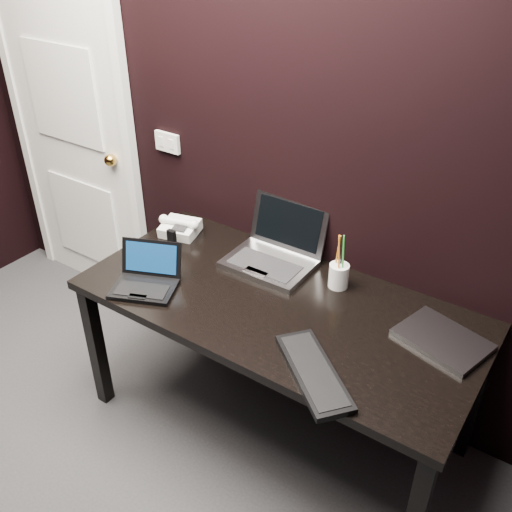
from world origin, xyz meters
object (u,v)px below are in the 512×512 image
Objects in this scene: silver_laptop at (274,253)px; closed_laptop at (443,340)px; netbook at (146,280)px; door at (72,129)px; desk at (277,316)px; pen_cup at (339,275)px; ext_keyboard at (314,372)px; mobile_phone at (171,241)px; desk_phone at (180,227)px.

closed_laptop is (0.84, -0.11, -0.04)m from silver_laptop.
silver_laptop is (0.35, 0.48, 0.02)m from netbook.
door is 1.73m from desk.
pen_cup is (0.34, -0.01, 0.01)m from silver_laptop.
ext_keyboard is at bearing -46.34° from silver_laptop.
door reaches higher than closed_laptop.
ext_keyboard is 1.13× the size of closed_laptop.
silver_laptop reaches higher than closed_laptop.
netbook is at bearing -67.67° from mobile_phone.
netbook reaches higher than ext_keyboard.
netbook is at bearing -126.28° from silver_laptop.
ext_keyboard is 1.15m from desk_phone.
pen_cup reaches higher than closed_laptop.
silver_laptop reaches higher than netbook.
door is at bearing 151.64° from netbook.
door is 1.83m from pen_cup.
mobile_phone is at bearing 159.63° from ext_keyboard.
ext_keyboard is (0.52, -0.54, -0.04)m from silver_laptop.
door is 5.45× the size of silver_laptop.
desk_phone is 0.86m from pen_cup.
pen_cup is at bearing -0.97° from silver_laptop.
door is 1.07m from mobile_phone.
pen_cup is (0.86, 0.05, 0.02)m from desk_phone.
closed_laptop is at bearing 2.77° from mobile_phone.
ext_keyboard is at bearing -126.42° from closed_laptop.
door is 1.30m from netbook.
closed_laptop is (0.32, 0.43, -0.00)m from ext_keyboard.
mobile_phone is at bearing 112.33° from netbook.
closed_laptop is (0.66, 0.14, 0.09)m from desk.
ext_keyboard is 0.54m from closed_laptop.
ext_keyboard is at bearing -20.37° from mobile_phone.
pen_cup is at bearing 11.59° from mobile_phone.
desk_phone is (-0.53, -0.05, -0.01)m from silver_laptop.
closed_laptop is at bearing 12.11° from desk.
closed_laptop is (1.19, 0.37, -0.02)m from netbook.
mobile_phone is (-0.48, -0.17, -0.02)m from silver_laptop.
ext_keyboard is 1.65× the size of pen_cup.
ext_keyboard is (0.87, -0.06, -0.02)m from netbook.
desk is 0.67m from mobile_phone.
closed_laptop is at bearing -2.44° from desk_phone.
pen_cup is (0.69, 0.47, 0.02)m from netbook.
netbook reaches higher than desk.
silver_laptop is at bearing 125.44° from desk.
door is at bearing 167.18° from desk.
desk_phone is (-1.04, 0.49, 0.03)m from ext_keyboard.
desk is 0.74m from desk_phone.
silver_laptop is 0.93× the size of ext_keyboard.
silver_laptop is at bearing 5.48° from desk_phone.
mobile_phone is at bearing -168.41° from pen_cup.
pen_cup reaches higher than ext_keyboard.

